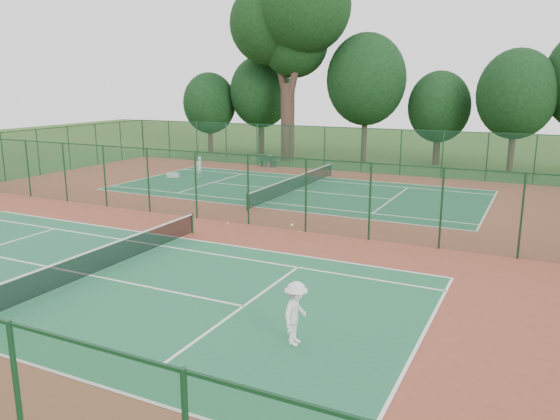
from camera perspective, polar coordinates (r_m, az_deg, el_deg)
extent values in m
plane|color=#2F5119|center=(27.88, -6.06, -1.16)|extent=(120.00, 120.00, 0.00)
cube|color=brown|center=(27.88, -6.06, -1.15)|extent=(40.00, 36.00, 0.01)
cube|color=#1F643F|center=(21.14, -19.16, -6.49)|extent=(23.77, 10.97, 0.01)
cube|color=#1B5836|center=(35.63, 1.63, 2.07)|extent=(23.77, 10.97, 0.01)
cube|color=#17452D|center=(43.62, 6.57, 6.34)|extent=(40.00, 0.02, 3.50)
cube|color=#153B24|center=(43.46, 6.63, 8.58)|extent=(40.00, 0.05, 0.05)
cube|color=#18482F|center=(27.50, -6.14, 2.37)|extent=(40.00, 0.02, 3.50)
cube|color=#14371C|center=(27.24, -6.23, 5.91)|extent=(40.00, 0.05, 0.05)
cylinder|color=#14391F|center=(25.67, -9.16, -1.39)|extent=(0.10, 0.10, 0.97)
cube|color=black|center=(20.99, -19.25, -5.28)|extent=(0.02, 12.80, 0.85)
cube|color=silver|center=(20.87, -19.34, -4.14)|extent=(0.04, 12.80, 0.06)
cylinder|color=#12321D|center=(29.94, -3.45, 0.84)|extent=(0.10, 0.10, 0.97)
cylinder|color=#12321D|center=(41.37, 5.31, 4.23)|extent=(0.10, 0.10, 0.97)
cube|color=black|center=(35.54, 1.63, 2.81)|extent=(0.02, 12.80, 0.85)
cube|color=silver|center=(35.47, 1.64, 3.51)|extent=(0.04, 12.80, 0.06)
imported|color=white|center=(14.72, 1.66, -10.74)|extent=(0.68, 1.15, 1.75)
imported|color=silver|center=(40.95, -8.44, 4.47)|extent=(0.45, 0.61, 1.52)
cylinder|color=slate|center=(45.90, -1.13, 5.18)|extent=(0.71, 0.71, 0.98)
cube|color=black|center=(45.96, -1.92, 4.85)|extent=(0.10, 0.40, 0.44)
cube|color=black|center=(45.49, -0.57, 4.77)|extent=(0.10, 0.40, 0.44)
cube|color=black|center=(45.69, -1.25, 5.11)|extent=(1.49, 0.50, 0.05)
cube|color=black|center=(45.48, -1.35, 5.35)|extent=(1.47, 0.14, 0.44)
cube|color=silver|center=(41.29, -11.12, 3.59)|extent=(0.96, 0.67, 0.34)
sphere|color=#AEC42D|center=(24.30, 8.34, -3.27)|extent=(0.07, 0.07, 0.07)
sphere|color=gold|center=(25.52, 1.96, -2.33)|extent=(0.07, 0.07, 0.07)
sphere|color=#E6F539|center=(27.29, -5.48, -1.36)|extent=(0.07, 0.07, 0.07)
cylinder|color=#3B2820|center=(49.36, 0.80, 9.14)|extent=(1.25, 1.25, 6.82)
cylinder|color=#3B2820|center=(50.02, -0.10, 15.05)|extent=(2.31, 0.68, 6.78)
cylinder|color=#3B2820|center=(48.65, 1.84, 15.50)|extent=(2.16, 0.64, 7.36)
sphere|color=black|center=(50.61, -0.96, 18.90)|extent=(7.27, 7.27, 7.27)
sphere|color=black|center=(48.73, 2.65, 20.46)|extent=(7.73, 7.73, 7.73)
sphere|color=black|center=(50.09, 1.54, 17.00)|extent=(5.91, 5.91, 5.91)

